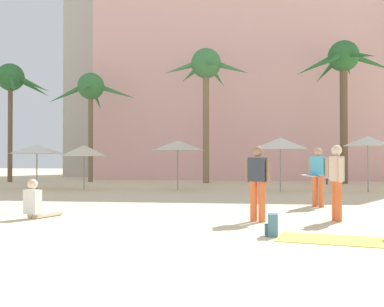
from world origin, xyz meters
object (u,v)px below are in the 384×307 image
Objects in this scene: palm_tree_far_left at (206,72)px; cafe_umbrella_0 at (280,143)px; palm_tree_far_right at (10,83)px; cafe_umbrella_1 at (84,151)px; palm_tree_right at (343,67)px; person_far_left at (318,175)px; person_far_right at (337,179)px; palm_tree_center at (91,91)px; person_near_right at (258,180)px; backpack at (272,225)px; person_mid_right at (38,204)px; beach_towel at (335,240)px; cafe_umbrella_3 at (368,141)px; cafe_umbrella_5 at (37,149)px; cafe_umbrella_2 at (178,145)px.

palm_tree_far_left is 8.91m from cafe_umbrella_0.
palm_tree_far_right reaches higher than cafe_umbrella_1.
cafe_umbrella_0 is (-4.14, -6.93, -4.73)m from palm_tree_right.
person_far_left is 3.21m from person_far_right.
person_near_right is at bearing -59.15° from palm_tree_center.
backpack is (2.99, -18.44, -6.51)m from palm_tree_far_left.
cafe_umbrella_0 is 12.06m from person_mid_right.
person_mid_right is at bearing 161.89° from beach_towel.
palm_tree_far_left reaches higher than person_mid_right.
cafe_umbrella_5 is (-15.40, 0.26, -0.31)m from cafe_umbrella_3.
backpack is at bearing -49.58° from palm_tree_far_right.
beach_towel is (9.19, -12.02, -1.83)m from cafe_umbrella_1.
cafe_umbrella_5 is (-11.64, 0.30, -0.22)m from cafe_umbrella_0.
cafe_umbrella_1 is 14.37m from backpack.
person_far_right is (12.25, -9.95, -0.96)m from cafe_umbrella_5.
cafe_umbrella_3 is (15.19, -7.11, -3.54)m from palm_tree_center.
palm_tree_far_left is 20.29m from beach_towel.
cafe_umbrella_5 is (-7.67, -6.24, -4.79)m from palm_tree_far_left.
cafe_umbrella_0 is 10.11m from person_near_right.
person_far_left reaches higher than person_near_right.
cafe_umbrella_2 is at bearing 179.45° from cafe_umbrella_3.
person_mid_right is at bearing -75.23° from cafe_umbrella_1.
cafe_umbrella_5 is at bearing -47.03° from backpack.
cafe_umbrella_0 reaches higher than cafe_umbrella_1.
cafe_umbrella_5 is (-0.21, -6.85, -3.86)m from palm_tree_center.
beach_towel is 1.93× the size of person_mid_right.
cafe_umbrella_2 is at bearing -107.88° from person_far_left.
palm_tree_right reaches higher than beach_towel.
beach_towel is 5.83m from person_far_left.
cafe_umbrella_0 is 12.36m from beach_towel.
cafe_umbrella_3 is 0.95× the size of cafe_umbrella_5.
cafe_umbrella_3 is 5.86× the size of backpack.
cafe_umbrella_3 is 10.27m from person_far_right.
palm_tree_right reaches higher than person_far_right.
beach_towel is 2.74m from person_far_right.
person_far_left is at bearing -115.59° from cafe_umbrella_3.
cafe_umbrella_5 reaches higher than person_mid_right.
person_near_right is (2.77, -16.51, -5.76)m from palm_tree_far_left.
cafe_umbrella_3 is at bearing -40.06° from palm_tree_far_left.
beach_towel is at bearing -128.00° from person_near_right.
cafe_umbrella_2 is 1.02× the size of cafe_umbrella_3.
palm_tree_center is at bearing 154.92° from cafe_umbrella_3.
palm_tree_far_right is at bearing 163.22° from cafe_umbrella_3.
palm_tree_center reaches higher than cafe_umbrella_3.
person_near_right is (-1.20, -9.97, -1.19)m from cafe_umbrella_0.
cafe_umbrella_3 is at bearing -93.08° from palm_tree_right.
person_near_right is at bearing -46.77° from palm_tree_far_right.
cafe_umbrella_5 is at bearing 178.54° from cafe_umbrella_0.
palm_tree_center is 8.61m from cafe_umbrella_1.
palm_tree_center is 3.24× the size of cafe_umbrella_1.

